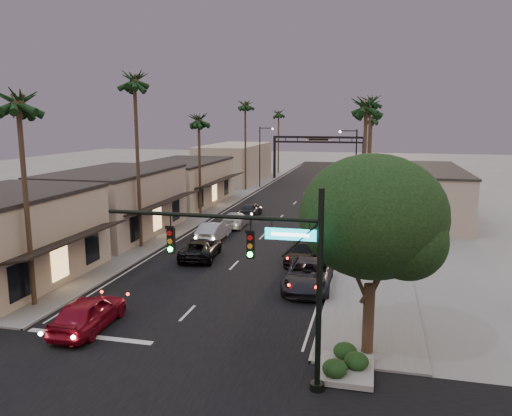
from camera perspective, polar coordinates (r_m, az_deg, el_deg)
The scene contains 32 objects.
ground at distance 55.36m, azimuth 3.47°, elevation -0.44°, with size 200.00×200.00×0.00m, color slate.
road at distance 60.21m, azimuth 4.31°, elevation 0.43°, with size 14.00×120.00×0.02m, color black.
sidewalk_left at distance 69.01m, azimuth -2.56°, elevation 1.75°, with size 5.00×92.00×0.12m, color slate.
sidewalk_right at distance 66.36m, azimuth 13.42°, elevation 1.14°, with size 5.00×92.00×0.12m, color slate.
storefront_near at distance 34.83m, azimuth -27.08°, elevation -3.33°, with size 8.00×12.00×5.50m, color tan.
storefront_mid at distance 46.10m, azimuth -15.81°, elevation 0.50°, with size 8.00×14.00×5.50m, color tan.
storefront_far at distance 60.43m, azimuth -8.40°, elevation 2.78°, with size 8.00×16.00×5.00m, color tan.
storefront_dist at distance 82.03m, azimuth -2.42°, elevation 5.17°, with size 8.00×20.00×6.00m, color tan.
building_right at distance 54.33m, azimuth 18.21°, elevation 1.54°, with size 8.00×18.00×5.00m, color tan.
traffic_signal at distance 18.70m, azimuth 1.46°, elevation -5.80°, with size 8.51×0.22×7.80m.
corner_tree at distance 21.45m, azimuth 13.38°, elevation -1.51°, with size 6.20×6.20×8.80m.
planter at distance 21.67m, azimuth 10.22°, elevation -18.15°, with size 2.20×2.60×0.24m, color gray.
arch at distance 84.24m, azimuth 7.12°, elevation 6.97°, with size 15.20×0.40×7.27m.
streetlight_right at distance 58.84m, azimuth 11.07°, elevation 5.27°, with size 2.13×0.30×9.00m.
streetlight_left at distance 73.58m, azimuth 0.65°, elevation 6.42°, with size 2.13×0.30×9.00m.
palm_la at distance 28.91m, azimuth -25.63°, elevation 11.64°, with size 3.20×3.20×13.20m.
palm_lb at distance 40.00m, azimuth -13.76°, elevation 14.47°, with size 3.20×3.20×15.20m.
palm_lc at distance 52.75m, azimuth -6.58°, elevation 10.43°, with size 3.20×3.20×12.20m.
palm_ld at distance 70.94m, azimuth -1.24°, elevation 12.00°, with size 3.20×3.20×14.20m.
palm_ra at distance 37.60m, azimuth 12.52°, elevation 11.83°, with size 3.20×3.20×13.20m.
palm_rb at distance 57.62m, azimuth 12.98°, elevation 12.15°, with size 3.20×3.20×14.20m.
palm_rc at distance 77.58m, azimuth 13.11°, elevation 10.15°, with size 3.20×3.20×12.20m.
palm_far at distance 93.28m, azimuth 2.61°, elevation 10.98°, with size 3.20×3.20×13.20m.
oncoming_red at distance 26.29m, azimuth -18.59°, elevation -11.26°, with size 2.00×4.98×1.70m, color maroon.
oncoming_pickup at distance 37.24m, azimuth -6.33°, elevation -4.61°, with size 2.45×5.32×1.48m, color black.
oncoming_silver at distance 42.53m, azimuth -4.86°, elevation -2.64°, with size 1.67×4.79×1.58m, color #939398.
oncoming_white at distance 47.59m, azimuth -2.38°, elevation -1.33°, with size 1.98×4.86×1.41m, color #ADADAD.
oncoming_dgrey at distance 52.78m, azimuth -0.67°, elevation -0.15°, with size 1.70×4.22×1.44m, color black.
curbside_near at distance 30.83m, azimuth 6.00°, elevation -7.58°, with size 2.79×6.04×1.68m, color black.
curbside_black at distance 36.25m, azimuth 5.21°, elevation -5.04°, with size 2.00×4.93×1.43m, color black.
curbside_grey at distance 47.79m, azimuth 9.38°, elevation -1.23°, with size 2.01×4.99×1.70m, color #4B4C50.
curbside_far at distance 59.04m, azimuth 8.38°, elevation 0.94°, with size 1.71×4.89×1.61m, color black.
Camera 1 is at (9.42, -13.58, 10.25)m, focal length 35.00 mm.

